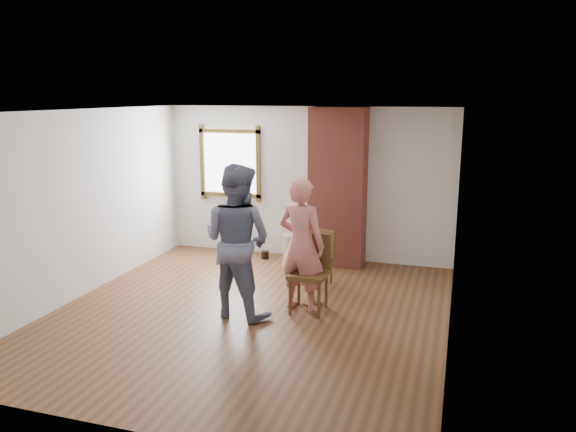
# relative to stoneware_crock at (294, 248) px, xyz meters

# --- Properties ---
(ground) EXTENTS (5.50, 5.50, 0.00)m
(ground) POSITION_rel_stoneware_crock_xyz_m (0.12, -2.40, -0.24)
(ground) COLOR brown
(ground) RESTS_ON ground
(room_shell) EXTENTS (5.04, 5.52, 2.62)m
(room_shell) POSITION_rel_stoneware_crock_xyz_m (0.07, -1.79, 1.57)
(room_shell) COLOR silver
(room_shell) RESTS_ON ground
(brick_chimney) EXTENTS (0.90, 0.50, 2.60)m
(brick_chimney) POSITION_rel_stoneware_crock_xyz_m (0.72, 0.10, 1.06)
(brick_chimney) COLOR #A84B3B
(brick_chimney) RESTS_ON ground
(stoneware_crock) EXTENTS (0.38, 0.38, 0.47)m
(stoneware_crock) POSITION_rel_stoneware_crock_xyz_m (0.00, 0.00, 0.00)
(stoneware_crock) COLOR tan
(stoneware_crock) RESTS_ON ground
(dark_pot) EXTENTS (0.16, 0.16, 0.13)m
(dark_pot) POSITION_rel_stoneware_crock_xyz_m (-0.52, 0.00, -0.17)
(dark_pot) COLOR black
(dark_pot) RESTS_ON ground
(dining_chair_left) EXTENTS (0.48, 0.48, 0.82)m
(dining_chair_left) POSITION_rel_stoneware_crock_xyz_m (0.70, -0.99, 0.22)
(dining_chair_left) COLOR brown
(dining_chair_left) RESTS_ON ground
(dining_chair_right) EXTENTS (0.48, 0.48, 1.01)m
(dining_chair_right) POSITION_rel_stoneware_crock_xyz_m (0.84, -2.03, 0.33)
(dining_chair_right) COLOR brown
(dining_chair_right) RESTS_ON ground
(side_table) EXTENTS (0.40, 0.40, 0.60)m
(side_table) POSITION_rel_stoneware_crock_xyz_m (0.82, -1.83, 0.17)
(side_table) COLOR brown
(side_table) RESTS_ON ground
(cake_plate) EXTENTS (0.18, 0.18, 0.01)m
(cake_plate) POSITION_rel_stoneware_crock_xyz_m (0.82, -1.83, 0.37)
(cake_plate) COLOR white
(cake_plate) RESTS_ON side_table
(cake_slice) EXTENTS (0.08, 0.07, 0.06)m
(cake_slice) POSITION_rel_stoneware_crock_xyz_m (0.83, -1.83, 0.40)
(cake_slice) COLOR white
(cake_slice) RESTS_ON cake_plate
(man) EXTENTS (1.10, 0.94, 1.97)m
(man) POSITION_rel_stoneware_crock_xyz_m (-0.00, -2.47, 0.75)
(man) COLOR #15183C
(man) RESTS_ON ground
(person_pink) EXTENTS (0.72, 0.54, 1.77)m
(person_pink) POSITION_rel_stoneware_crock_xyz_m (0.73, -2.06, 0.65)
(person_pink) COLOR #CF6C67
(person_pink) RESTS_ON ground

